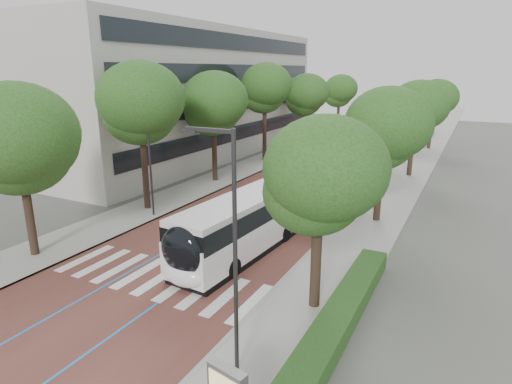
% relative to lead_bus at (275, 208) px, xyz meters
% --- Properties ---
extents(ground, '(160.00, 160.00, 0.00)m').
position_rel_lead_bus_xyz_m(ground, '(-2.61, -8.92, -1.63)').
color(ground, '#51544C').
rests_on(ground, ground).
extents(road, '(11.00, 140.00, 0.02)m').
position_rel_lead_bus_xyz_m(road, '(-2.61, 31.08, -1.62)').
color(road, '#562E26').
rests_on(road, ground).
extents(sidewalk_left, '(4.00, 140.00, 0.12)m').
position_rel_lead_bus_xyz_m(sidewalk_left, '(-10.11, 31.08, -1.57)').
color(sidewalk_left, '#9B9892').
rests_on(sidewalk_left, ground).
extents(sidewalk_right, '(4.00, 140.00, 0.12)m').
position_rel_lead_bus_xyz_m(sidewalk_right, '(4.89, 31.08, -1.57)').
color(sidewalk_right, '#9B9892').
rests_on(sidewalk_right, ground).
extents(kerb_left, '(0.20, 140.00, 0.14)m').
position_rel_lead_bus_xyz_m(kerb_left, '(-8.21, 31.08, -1.57)').
color(kerb_left, gray).
rests_on(kerb_left, ground).
extents(kerb_right, '(0.20, 140.00, 0.14)m').
position_rel_lead_bus_xyz_m(kerb_right, '(2.99, 31.08, -1.57)').
color(kerb_right, gray).
rests_on(kerb_right, ground).
extents(zebra_crossing, '(10.55, 3.60, 0.01)m').
position_rel_lead_bus_xyz_m(zebra_crossing, '(-2.41, -7.92, -1.60)').
color(zebra_crossing, silver).
rests_on(zebra_crossing, ground).
extents(lane_line_left, '(0.12, 126.00, 0.01)m').
position_rel_lead_bus_xyz_m(lane_line_left, '(-4.21, 31.08, -1.60)').
color(lane_line_left, blue).
rests_on(lane_line_left, road).
extents(lane_line_right, '(0.12, 126.00, 0.01)m').
position_rel_lead_bus_xyz_m(lane_line_right, '(-1.01, 31.08, -1.60)').
color(lane_line_right, blue).
rests_on(lane_line_right, road).
extents(office_building, '(18.11, 40.00, 14.00)m').
position_rel_lead_bus_xyz_m(office_building, '(-22.09, 19.08, 5.37)').
color(office_building, beige).
rests_on(office_building, ground).
extents(hedge, '(1.20, 14.00, 0.80)m').
position_rel_lead_bus_xyz_m(hedge, '(6.49, -8.92, -1.11)').
color(hedge, '#1A3E15').
rests_on(hedge, sidewalk_right).
extents(streetlight_near, '(1.82, 0.20, 8.00)m').
position_rel_lead_bus_xyz_m(streetlight_near, '(4.01, -11.92, 3.19)').
color(streetlight_near, '#2B2C2E').
rests_on(streetlight_near, sidewalk_right).
extents(streetlight_far, '(1.82, 0.20, 8.00)m').
position_rel_lead_bus_xyz_m(streetlight_far, '(4.01, 13.08, 3.19)').
color(streetlight_far, '#2B2C2E').
rests_on(streetlight_far, sidewalk_right).
extents(lamp_post_left, '(0.14, 0.14, 8.00)m').
position_rel_lead_bus_xyz_m(lamp_post_left, '(-8.71, -0.92, 2.49)').
color(lamp_post_left, '#2B2C2E').
rests_on(lamp_post_left, sidewalk_left).
extents(trees_left, '(5.99, 60.62, 9.84)m').
position_rel_lead_bus_xyz_m(trees_left, '(-10.11, 13.85, 4.99)').
color(trees_left, black).
rests_on(trees_left, ground).
extents(trees_right, '(5.39, 47.00, 8.26)m').
position_rel_lead_bus_xyz_m(trees_right, '(5.09, 13.91, 4.18)').
color(trees_right, black).
rests_on(trees_right, ground).
extents(lead_bus, '(3.87, 18.53, 3.20)m').
position_rel_lead_bus_xyz_m(lead_bus, '(0.00, 0.00, 0.00)').
color(lead_bus, black).
rests_on(lead_bus, ground).
extents(bus_queued_0, '(3.09, 12.50, 3.20)m').
position_rel_lead_bus_xyz_m(bus_queued_0, '(-0.66, 15.98, -0.00)').
color(bus_queued_0, white).
rests_on(bus_queued_0, ground).
extents(bus_queued_1, '(3.26, 12.53, 3.20)m').
position_rel_lead_bus_xyz_m(bus_queued_1, '(-0.74, 29.15, -0.00)').
color(bus_queued_1, white).
rests_on(bus_queued_1, ground).
extents(bus_queued_2, '(3.09, 12.50, 3.20)m').
position_rel_lead_bus_xyz_m(bus_queued_2, '(-0.42, 42.09, -0.00)').
color(bus_queued_2, white).
rests_on(bus_queued_2, ground).
extents(bus_queued_3, '(2.69, 12.43, 3.20)m').
position_rel_lead_bus_xyz_m(bus_queued_3, '(-0.33, 54.58, -0.00)').
color(bus_queued_3, white).
rests_on(bus_queued_3, ground).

